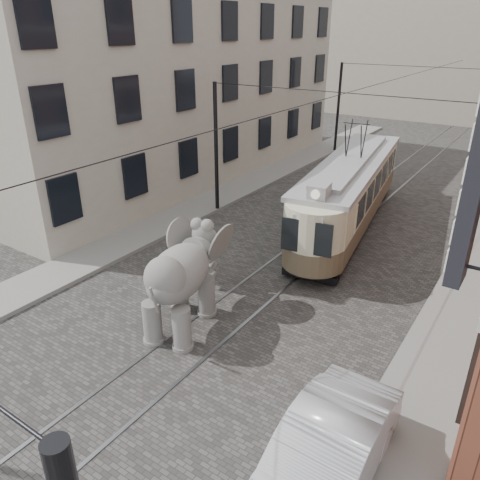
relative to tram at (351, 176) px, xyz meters
The scene contains 9 objects.
ground 8.17m from the tram, 92.13° to the right, with size 120.00×120.00×0.00m, color #43403E.
tram_rails 8.16m from the tram, 92.13° to the right, with size 1.54×80.00×0.02m, color slate, non-canonical shape.
sidewalk_right 9.94m from the tram, 53.92° to the right, with size 2.00×60.00×0.15m, color slate.
sidewalk_left 10.60m from the tram, 130.92° to the right, with size 2.00×60.00×0.15m, color slate.
stucco_building 11.81m from the tram, 169.14° to the left, with size 7.00×24.00×10.00m, color #9D9282.
catenary 2.96m from the tram, 99.84° to the right, with size 11.00×30.20×6.00m, color black, non-canonical shape.
tram is the anchor object (origin of this frame).
elephant 10.26m from the tram, 95.90° to the right, with size 2.54×4.62×2.83m, color #5C5955, non-canonical shape.
parked_car 13.78m from the tram, 69.86° to the right, with size 1.68×4.76×1.57m, color #A7A8AC.
Camera 1 is at (7.21, -11.04, 8.21)m, focal length 35.08 mm.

